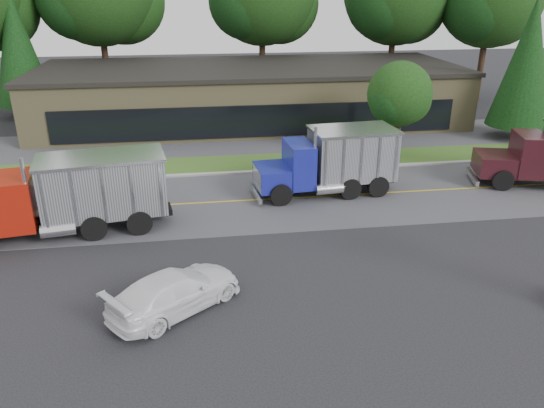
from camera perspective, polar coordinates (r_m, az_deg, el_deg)
The scene contains 14 objects.
ground at distance 18.96m, azimuth 0.03°, elevation -9.92°, with size 140.00×140.00×0.00m, color #303034.
road at distance 26.93m, azimuth -2.72°, elevation 0.36°, with size 60.00×8.00×0.02m, color #5A5A60.
center_line at distance 26.93m, azimuth -2.72°, elevation 0.36°, with size 60.00×0.12×0.01m, color gold.
curb at distance 30.84m, azimuth -3.50°, elevation 3.30°, with size 60.00×0.30×0.12m, color #9E9E99.
grass_verge at distance 32.54m, azimuth -3.78°, elevation 4.34°, with size 60.00×3.40×0.03m, color #365D20.
far_parking at distance 37.31m, azimuth -4.42°, elevation 6.73°, with size 60.00×7.00×0.02m, color #5A5A60.
strip_mall at distance 42.82m, azimuth -2.37°, elevation 11.61°, with size 32.00×12.00×4.00m, color #8C7F55.
tree_far_e at distance 53.88m, azimuth 22.54°, elevation 19.62°, with size 9.70×9.13×13.83m.
evergreen_left at distance 48.04m, azimuth -25.70°, elevation 15.02°, with size 4.47×4.47×10.15m.
evergreen_right at distance 40.80m, azimuth 25.75°, elevation 13.56°, with size 4.22×4.22×9.58m.
tree_verge at distance 33.85m, azimuth 13.61°, elevation 11.12°, with size 4.18×3.93×5.96m.
dump_truck_red at distance 24.49m, azimuth -20.52°, elevation 1.11°, with size 9.32×3.89×3.36m.
dump_truck_blue at distance 27.59m, azimuth 6.63°, elevation 4.77°, with size 7.44×3.21×3.36m.
rally_car at distance 18.25m, azimuth -10.36°, elevation -9.20°, with size 1.94×4.77×1.38m, color white.
Camera 1 is at (-2.30, -15.80, 10.22)m, focal length 35.00 mm.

